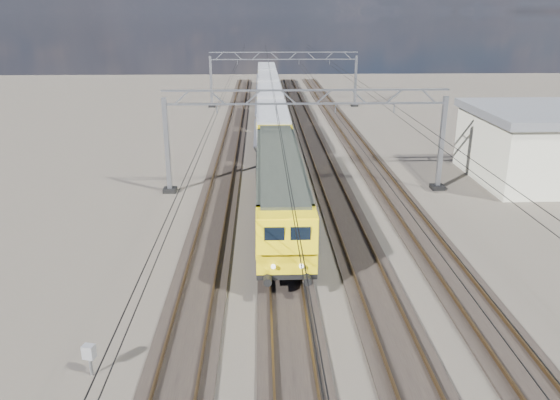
{
  "coord_description": "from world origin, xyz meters",
  "views": [
    {
      "loc": [
        -3.06,
        -32.7,
        12.02
      ],
      "look_at": [
        -2.07,
        -4.93,
        2.4
      ],
      "focal_mm": 35.0,
      "sensor_mm": 36.0,
      "label": 1
    }
  ],
  "objects_px": {
    "hopper_wagon_mid": "(270,101)",
    "hopper_wagon_lead": "(273,126)",
    "catenary_gantry_mid": "(306,136)",
    "hopper_wagon_third": "(268,85)",
    "trackside_cabinet": "(89,353)",
    "locomotive": "(279,182)",
    "hopper_wagon_fourth": "(267,74)",
    "catenary_gantry_far": "(284,77)"
  },
  "relations": [
    {
      "from": "locomotive",
      "to": "hopper_wagon_fourth",
      "type": "distance_m",
      "value": 60.3
    },
    {
      "from": "catenary_gantry_mid",
      "to": "hopper_wagon_fourth",
      "type": "bearing_deg",
      "value": 92.09
    },
    {
      "from": "catenary_gantry_far",
      "to": "trackside_cabinet",
      "type": "xyz_separation_m",
      "value": [
        -9.06,
        -56.48,
        -2.99
      ]
    },
    {
      "from": "locomotive",
      "to": "trackside_cabinet",
      "type": "height_order",
      "value": "locomotive"
    },
    {
      "from": "catenary_gantry_far",
      "to": "locomotive",
      "type": "bearing_deg",
      "value": -92.76
    },
    {
      "from": "locomotive",
      "to": "catenary_gantry_mid",
      "type": "bearing_deg",
      "value": 70.06
    },
    {
      "from": "hopper_wagon_mid",
      "to": "trackside_cabinet",
      "type": "bearing_deg",
      "value": -98.57
    },
    {
      "from": "catenary_gantry_mid",
      "to": "hopper_wagon_third",
      "type": "distance_m",
      "value": 40.67
    },
    {
      "from": "locomotive",
      "to": "hopper_wagon_lead",
      "type": "height_order",
      "value": "locomotive"
    },
    {
      "from": "catenary_gantry_far",
      "to": "hopper_wagon_fourth",
      "type": "xyz_separation_m",
      "value": [
        -2.0,
        18.78,
        -1.67
      ]
    },
    {
      "from": "catenary_gantry_far",
      "to": "hopper_wagon_mid",
      "type": "xyz_separation_m",
      "value": [
        -2.0,
        -9.62,
        -1.67
      ]
    },
    {
      "from": "catenary_gantry_mid",
      "to": "locomotive",
      "type": "relative_size",
      "value": 0.94
    },
    {
      "from": "hopper_wagon_mid",
      "to": "hopper_wagon_fourth",
      "type": "relative_size",
      "value": 1.0
    },
    {
      "from": "catenary_gantry_mid",
      "to": "hopper_wagon_third",
      "type": "xyz_separation_m",
      "value": [
        -2.0,
        40.58,
        -1.67
      ]
    },
    {
      "from": "catenary_gantry_far",
      "to": "hopper_wagon_third",
      "type": "height_order",
      "value": "catenary_gantry_far"
    },
    {
      "from": "trackside_cabinet",
      "to": "hopper_wagon_lead",
      "type": "bearing_deg",
      "value": 92.81
    },
    {
      "from": "hopper_wagon_mid",
      "to": "hopper_wagon_third",
      "type": "distance_m",
      "value": 14.2
    },
    {
      "from": "trackside_cabinet",
      "to": "hopper_wagon_mid",
      "type": "bearing_deg",
      "value": 96.45
    },
    {
      "from": "hopper_wagon_mid",
      "to": "catenary_gantry_far",
      "type": "bearing_deg",
      "value": 78.25
    },
    {
      "from": "catenary_gantry_far",
      "to": "trackside_cabinet",
      "type": "bearing_deg",
      "value": -99.12
    },
    {
      "from": "hopper_wagon_third",
      "to": "trackside_cabinet",
      "type": "relative_size",
      "value": 10.79
    },
    {
      "from": "catenary_gantry_mid",
      "to": "hopper_wagon_third",
      "type": "relative_size",
      "value": 1.53
    },
    {
      "from": "hopper_wagon_fourth",
      "to": "trackside_cabinet",
      "type": "height_order",
      "value": "hopper_wagon_fourth"
    },
    {
      "from": "locomotive",
      "to": "hopper_wagon_mid",
      "type": "height_order",
      "value": "locomotive"
    },
    {
      "from": "catenary_gantry_far",
      "to": "hopper_wagon_third",
      "type": "distance_m",
      "value": 5.27
    },
    {
      "from": "locomotive",
      "to": "hopper_wagon_fourth",
      "type": "xyz_separation_m",
      "value": [
        -0.0,
        60.3,
        -0.09
      ]
    },
    {
      "from": "catenary_gantry_mid",
      "to": "trackside_cabinet",
      "type": "xyz_separation_m",
      "value": [
        -9.06,
        -20.48,
        -2.99
      ]
    },
    {
      "from": "trackside_cabinet",
      "to": "catenary_gantry_mid",
      "type": "bearing_deg",
      "value": 81.14
    },
    {
      "from": "hopper_wagon_fourth",
      "to": "locomotive",
      "type": "bearing_deg",
      "value": -90.0
    },
    {
      "from": "hopper_wagon_fourth",
      "to": "catenary_gantry_mid",
      "type": "bearing_deg",
      "value": -87.91
    },
    {
      "from": "hopper_wagon_mid",
      "to": "trackside_cabinet",
      "type": "height_order",
      "value": "hopper_wagon_mid"
    },
    {
      "from": "hopper_wagon_mid",
      "to": "locomotive",
      "type": "bearing_deg",
      "value": -90.0
    },
    {
      "from": "hopper_wagon_mid",
      "to": "hopper_wagon_lead",
      "type": "bearing_deg",
      "value": -90.0
    },
    {
      "from": "catenary_gantry_mid",
      "to": "hopper_wagon_mid",
      "type": "height_order",
      "value": "catenary_gantry_mid"
    },
    {
      "from": "locomotive",
      "to": "hopper_wagon_lead",
      "type": "relative_size",
      "value": 1.62
    },
    {
      "from": "catenary_gantry_far",
      "to": "hopper_wagon_mid",
      "type": "height_order",
      "value": "catenary_gantry_far"
    },
    {
      "from": "hopper_wagon_fourth",
      "to": "trackside_cabinet",
      "type": "distance_m",
      "value": 75.6
    },
    {
      "from": "catenary_gantry_far",
      "to": "trackside_cabinet",
      "type": "distance_m",
      "value": 57.28
    },
    {
      "from": "locomotive",
      "to": "hopper_wagon_fourth",
      "type": "height_order",
      "value": "locomotive"
    },
    {
      "from": "locomotive",
      "to": "trackside_cabinet",
      "type": "relative_size",
      "value": 17.51
    },
    {
      "from": "hopper_wagon_mid",
      "to": "hopper_wagon_third",
      "type": "relative_size",
      "value": 1.0
    },
    {
      "from": "trackside_cabinet",
      "to": "hopper_wagon_third",
      "type": "bearing_deg",
      "value": 98.42
    }
  ]
}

